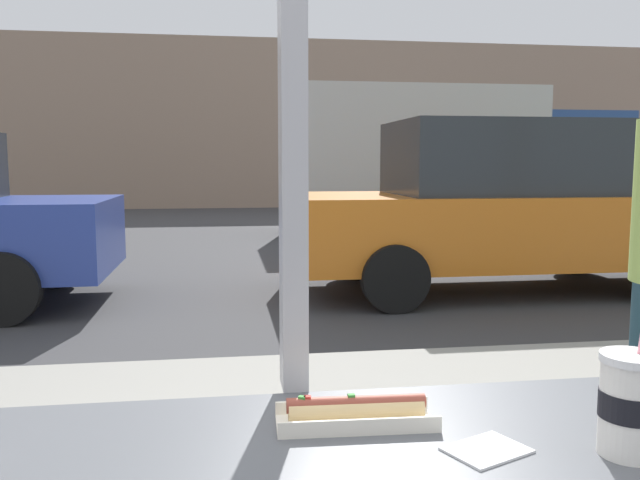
% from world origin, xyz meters
% --- Properties ---
extents(ground_plane, '(60.00, 60.00, 0.00)m').
position_xyz_m(ground_plane, '(0.00, 8.00, 0.00)').
color(ground_plane, '#38383A').
extents(sidewalk_strip, '(16.00, 2.80, 0.14)m').
position_xyz_m(sidewalk_strip, '(0.00, 1.60, 0.07)').
color(sidewalk_strip, gray).
rests_on(sidewalk_strip, ground).
extents(building_facade_far, '(28.00, 1.20, 5.10)m').
position_xyz_m(building_facade_far, '(0.00, 19.72, 2.55)').
color(building_facade_far, gray).
rests_on(building_facade_far, ground).
extents(soda_cup_left, '(0.10, 0.10, 0.32)m').
position_xyz_m(soda_cup_left, '(0.47, -0.31, 1.03)').
color(soda_cup_left, white).
rests_on(soda_cup_left, window_counter).
extents(hotdog_tray_near, '(0.28, 0.11, 0.05)m').
position_xyz_m(hotdog_tray_near, '(0.08, -0.13, 0.97)').
color(hotdog_tray_near, silver).
rests_on(hotdog_tray_near, window_counter).
extents(napkin_wrapper, '(0.15, 0.13, 0.00)m').
position_xyz_m(napkin_wrapper, '(0.26, -0.27, 0.95)').
color(napkin_wrapper, white).
rests_on(napkin_wrapper, window_counter).
extents(parked_car_orange, '(4.50, 1.93, 1.82)m').
position_xyz_m(parked_car_orange, '(2.85, 5.56, 0.91)').
color(parked_car_orange, orange).
rests_on(parked_car_orange, ground).
extents(box_truck, '(6.36, 2.44, 2.78)m').
position_xyz_m(box_truck, '(4.29, 11.34, 1.54)').
color(box_truck, beige).
rests_on(box_truck, ground).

